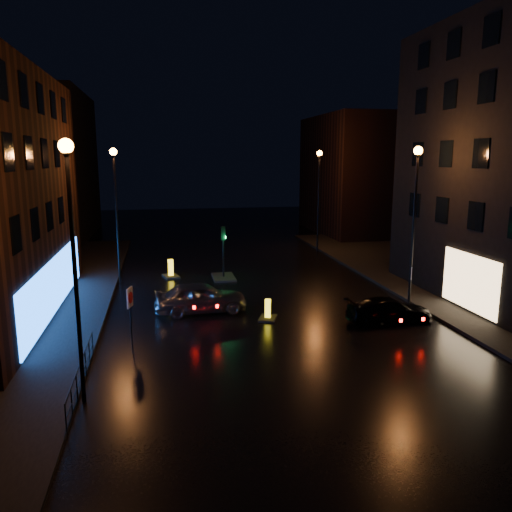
% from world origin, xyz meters
% --- Properties ---
extents(ground, '(120.00, 120.00, 0.00)m').
position_xyz_m(ground, '(0.00, 0.00, 0.00)').
color(ground, black).
rests_on(ground, ground).
extents(pavement_right, '(12.00, 44.00, 0.15)m').
position_xyz_m(pavement_right, '(14.00, 8.00, 0.07)').
color(pavement_right, black).
rests_on(pavement_right, ground).
extents(building_far_left, '(8.00, 16.00, 14.00)m').
position_xyz_m(building_far_left, '(-16.00, 35.00, 7.00)').
color(building_far_left, black).
rests_on(building_far_left, ground).
extents(building_far_right, '(8.00, 14.00, 12.00)m').
position_xyz_m(building_far_right, '(15.00, 32.00, 6.00)').
color(building_far_right, black).
rests_on(building_far_right, ground).
extents(street_lamp_lnear, '(0.44, 0.44, 8.37)m').
position_xyz_m(street_lamp_lnear, '(-7.80, -2.00, 5.56)').
color(street_lamp_lnear, black).
rests_on(street_lamp_lnear, ground).
extents(street_lamp_lfar, '(0.44, 0.44, 8.37)m').
position_xyz_m(street_lamp_lfar, '(-7.80, 14.00, 5.56)').
color(street_lamp_lfar, black).
rests_on(street_lamp_lfar, ground).
extents(street_lamp_rnear, '(0.44, 0.44, 8.37)m').
position_xyz_m(street_lamp_rnear, '(7.80, 6.00, 5.56)').
color(street_lamp_rnear, black).
rests_on(street_lamp_rnear, ground).
extents(street_lamp_rfar, '(0.44, 0.44, 8.37)m').
position_xyz_m(street_lamp_rfar, '(7.80, 22.00, 5.56)').
color(street_lamp_rfar, black).
rests_on(street_lamp_rfar, ground).
extents(traffic_signal, '(1.40, 2.40, 3.45)m').
position_xyz_m(traffic_signal, '(-1.20, 14.00, 0.50)').
color(traffic_signal, black).
rests_on(traffic_signal, ground).
extents(guard_railing, '(0.05, 6.04, 1.00)m').
position_xyz_m(guard_railing, '(-8.00, -1.00, 0.74)').
color(guard_railing, black).
rests_on(guard_railing, ground).
extents(silver_hatchback, '(4.73, 2.05, 1.59)m').
position_xyz_m(silver_hatchback, '(-3.27, 6.89, 0.79)').
color(silver_hatchback, '#919398').
rests_on(silver_hatchback, ground).
extents(dark_sedan, '(4.14, 1.69, 1.20)m').
position_xyz_m(dark_sedan, '(5.49, 3.58, 0.60)').
color(dark_sedan, black).
rests_on(dark_sedan, ground).
extents(bollard_near, '(1.16, 1.37, 1.02)m').
position_xyz_m(bollard_near, '(-0.14, 5.16, 0.22)').
color(bollard_near, black).
rests_on(bollard_near, ground).
extents(bollard_far, '(1.22, 1.55, 1.20)m').
position_xyz_m(bollard_far, '(-4.60, 14.94, 0.26)').
color(bollard_far, black).
rests_on(bollard_far, ground).
extents(road_sign_left, '(0.23, 0.60, 2.51)m').
position_xyz_m(road_sign_left, '(-6.52, 2.86, 1.88)').
color(road_sign_left, black).
rests_on(road_sign_left, ground).
extents(road_sign_right, '(0.25, 0.49, 2.13)m').
position_xyz_m(road_sign_right, '(7.90, 6.14, 1.60)').
color(road_sign_right, black).
rests_on(road_sign_right, ground).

